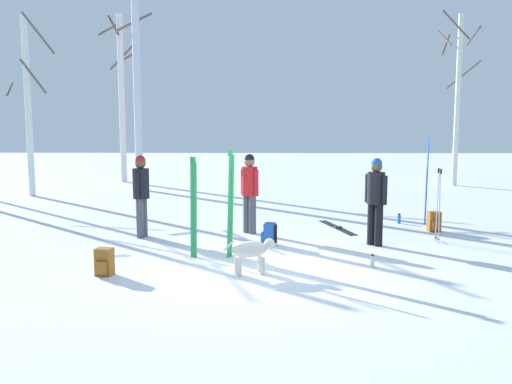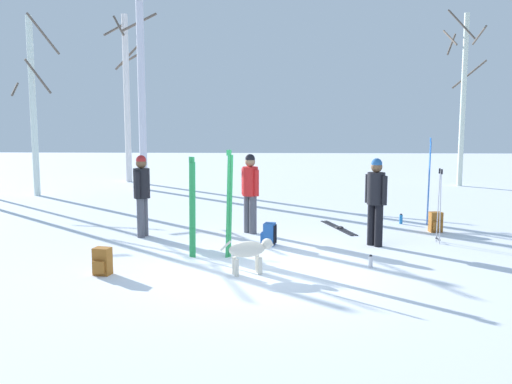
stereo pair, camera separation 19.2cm
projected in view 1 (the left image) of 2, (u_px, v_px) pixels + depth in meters
The scene contains 19 objects.
ground_plane at pixel (266, 269), 9.53m from camera, with size 60.00×60.00×0.00m, color white.
person_0 at pixel (376, 196), 11.15m from camera, with size 0.37×0.42×1.72m.
person_1 at pixel (141, 191), 11.93m from camera, with size 0.34×0.51×1.72m.
person_2 at pixel (250, 188), 12.34m from camera, with size 0.39×0.41×1.72m.
dog at pixel (252, 250), 9.18m from camera, with size 0.86×0.40×0.57m.
ski_pair_planted_0 at pixel (194, 208), 10.19m from camera, with size 0.14×0.09×1.81m.
ski_pair_planted_1 at pixel (231, 204), 10.23m from camera, with size 0.14×0.17×1.93m.
ski_pair_planted_2 at pixel (427, 181), 13.36m from camera, with size 0.04×0.23×2.03m.
ski_pair_lying_1 at pixel (337, 227), 13.02m from camera, with size 0.67×1.75×0.05m.
ski_poles_1 at pixel (439, 203), 11.48m from camera, with size 0.07×0.26×1.49m.
backpack_0 at pixel (104, 262), 9.12m from camera, with size 0.30×0.32×0.44m.
backpack_1 at pixel (269, 234), 11.26m from camera, with size 0.32×0.30×0.44m.
backpack_2 at pixel (434, 222), 12.61m from camera, with size 0.28×0.31×0.44m.
water_bottle_0 at pixel (399, 219), 13.56m from camera, with size 0.08×0.08×0.24m.
water_bottle_1 at pixel (372, 261), 9.63m from camera, with size 0.07×0.07×0.22m.
birch_tree_2 at pixel (28, 104), 17.84m from camera, with size 1.48×1.21×5.59m.
birch_tree_3 at pixel (121, 95), 21.65m from camera, with size 1.27×1.19×6.28m.
birch_tree_4 at pixel (136, 71), 19.25m from camera, with size 1.22×1.41×8.12m.
birch_tree_5 at pixel (457, 94), 20.56m from camera, with size 1.57×1.57×6.20m.
Camera 1 is at (-0.01, -9.28, 2.52)m, focal length 40.34 mm.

